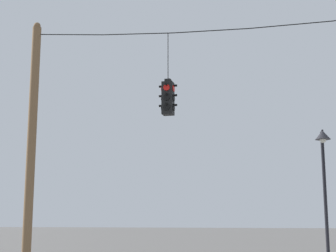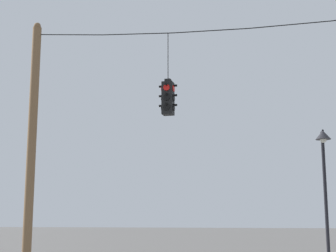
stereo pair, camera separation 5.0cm
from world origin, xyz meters
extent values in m
cylinder|color=brown|center=(-8.44, -0.31, 4.12)|extent=(0.30, 0.30, 8.24)
sphere|color=brown|center=(-8.44, -0.31, 8.30)|extent=(0.24, 0.24, 0.24)
cylinder|color=black|center=(-7.23, -0.31, 7.87)|extent=(2.41, 0.03, 0.27)
cylinder|color=black|center=(-4.82, -0.31, 7.67)|extent=(2.41, 0.03, 0.19)
cylinder|color=black|center=(-2.41, -0.31, 7.56)|extent=(2.41, 0.03, 0.11)
cylinder|color=black|center=(0.00, -0.31, 7.52)|extent=(2.41, 0.03, 0.03)
cube|color=black|center=(-3.79, -0.31, 5.46)|extent=(0.34, 0.34, 1.04)
cube|color=black|center=(-3.79, -0.31, 6.03)|extent=(0.19, 0.19, 0.10)
cylinder|color=black|center=(-3.79, -0.31, 6.84)|extent=(0.02, 0.02, 1.53)
cylinder|color=red|center=(-3.79, -0.50, 5.77)|extent=(0.20, 0.03, 0.20)
cylinder|color=black|center=(-3.79, -0.54, 5.86)|extent=(0.07, 0.12, 0.07)
cylinder|color=black|center=(-3.79, -0.50, 5.46)|extent=(0.20, 0.03, 0.20)
cylinder|color=black|center=(-3.79, -0.54, 5.55)|extent=(0.07, 0.12, 0.07)
cylinder|color=black|center=(-3.79, -0.50, 5.14)|extent=(0.20, 0.03, 0.20)
cylinder|color=black|center=(-3.79, -0.54, 5.23)|extent=(0.07, 0.12, 0.07)
cylinder|color=red|center=(-3.79, -0.13, 5.77)|extent=(0.20, 0.03, 0.20)
cylinder|color=black|center=(-3.79, -0.08, 5.86)|extent=(0.07, 0.12, 0.07)
cylinder|color=black|center=(-3.79, -0.13, 5.46)|extent=(0.20, 0.03, 0.20)
cylinder|color=black|center=(-3.79, -0.08, 5.55)|extent=(0.07, 0.12, 0.07)
cylinder|color=black|center=(-3.79, -0.13, 5.14)|extent=(0.20, 0.03, 0.20)
cylinder|color=black|center=(-3.79, -0.08, 5.23)|extent=(0.07, 0.12, 0.07)
cylinder|color=red|center=(-3.97, -0.31, 5.77)|extent=(0.03, 0.20, 0.20)
cylinder|color=black|center=(-4.02, -0.31, 5.86)|extent=(0.12, 0.07, 0.07)
cylinder|color=black|center=(-3.97, -0.31, 5.46)|extent=(0.03, 0.20, 0.20)
cylinder|color=black|center=(-4.02, -0.31, 5.55)|extent=(0.12, 0.07, 0.07)
cylinder|color=black|center=(-3.97, -0.31, 5.14)|extent=(0.03, 0.20, 0.20)
cylinder|color=black|center=(-4.02, -0.31, 5.23)|extent=(0.12, 0.07, 0.07)
cylinder|color=red|center=(-3.60, -0.31, 5.77)|extent=(0.03, 0.20, 0.20)
cylinder|color=black|center=(-3.56, -0.31, 5.86)|extent=(0.12, 0.07, 0.07)
cylinder|color=black|center=(-3.60, -0.31, 5.46)|extent=(0.03, 0.20, 0.20)
cylinder|color=black|center=(-3.56, -0.31, 5.55)|extent=(0.12, 0.07, 0.07)
cylinder|color=black|center=(-3.60, -0.31, 5.14)|extent=(0.03, 0.20, 0.20)
cylinder|color=black|center=(-3.56, -0.31, 5.23)|extent=(0.12, 0.07, 0.07)
cylinder|color=black|center=(0.94, 3.63, 2.43)|extent=(0.12, 0.12, 4.86)
cylinder|color=black|center=(0.94, 3.34, 4.81)|extent=(0.07, 0.59, 0.07)
cone|color=#232328|center=(0.94, 3.04, 4.65)|extent=(0.53, 0.53, 0.32)
sphere|color=silver|center=(0.94, 3.04, 4.49)|extent=(0.24, 0.24, 0.24)
camera|label=1|loc=(0.05, -15.46, 1.72)|focal=55.00mm
camera|label=2|loc=(0.09, -15.45, 1.72)|focal=55.00mm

